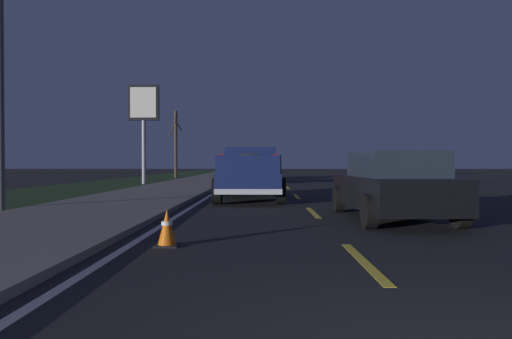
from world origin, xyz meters
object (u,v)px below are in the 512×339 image
street_light_near (12,48)px  traffic_cone_near (167,228)px  pickup_truck (250,172)px  sedan_red (255,171)px  gas_price_sign (144,110)px  bare_tree_far (176,143)px  sedan_black (392,185)px  sedan_blue (255,169)px

street_light_near → traffic_cone_near: street_light_near is taller
pickup_truck → sedan_red: 13.40m
traffic_cone_near → street_light_near: bearing=47.2°
gas_price_sign → traffic_cone_near: bearing=-163.8°
pickup_truck → bare_tree_far: bare_tree_far is taller
traffic_cone_near → sedan_black: bearing=-53.3°
sedan_red → bare_tree_far: bare_tree_far is taller
sedan_black → sedan_red: (18.91, 3.46, 0.00)m
sedan_black → sedan_blue: size_ratio=1.01×
pickup_truck → street_light_near: (-4.07, 6.18, 3.35)m
pickup_truck → gas_price_sign: size_ratio=0.88×
sedan_red → street_light_near: street_light_near is taller
sedan_black → sedan_red: size_ratio=1.00×
gas_price_sign → bare_tree_far: gas_price_sign is taller
sedan_black → gas_price_sign: bearing=31.2°
pickup_truck → sedan_red: bearing=0.3°
sedan_red → sedan_blue: bearing=0.8°
sedan_red → traffic_cone_near: bearing=177.5°
sedan_black → bare_tree_far: bearing=20.5°
sedan_blue → pickup_truck: bearing=-179.5°
pickup_truck → traffic_cone_near: (-8.82, 1.05, -0.70)m
sedan_black → sedan_blue: same height
sedan_black → bare_tree_far: bare_tree_far is taller
pickup_truck → sedan_blue: pickup_truck is taller
pickup_truck → gas_price_sign: bearing=31.1°
sedan_blue → sedan_red: bearing=-179.2°
sedan_red → gas_price_sign: gas_price_sign is taller
pickup_truck → sedan_black: (-5.51, -3.39, -0.20)m
sedan_black → traffic_cone_near: sedan_black is taller
sedan_red → street_light_near: 18.84m
traffic_cone_near → bare_tree_far: bearing=11.0°
sedan_black → sedan_blue: (25.83, 3.56, 0.00)m
street_light_near → bare_tree_far: 26.96m
street_light_near → sedan_blue: bearing=-13.8°
sedan_black → sedan_red: 19.23m
bare_tree_far → traffic_cone_near: size_ratio=10.18×
sedan_blue → gas_price_sign: 11.73m
street_light_near → traffic_cone_near: size_ratio=12.22×
sedan_black → traffic_cone_near: bearing=126.7°
gas_price_sign → bare_tree_far: size_ratio=1.04×
pickup_truck → sedan_red: pickup_truck is taller
sedan_red → gas_price_sign: size_ratio=0.72×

